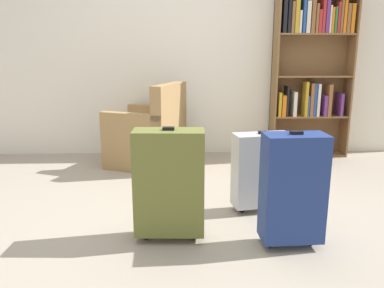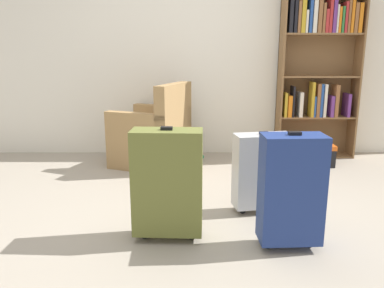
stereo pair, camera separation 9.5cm
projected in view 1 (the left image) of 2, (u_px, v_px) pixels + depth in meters
ground_plane at (183, 221)px, 2.87m from camera, size 10.09×10.09×0.00m
back_wall at (180, 45)px, 4.54m from camera, size 5.77×0.10×2.60m
bookshelf at (312, 65)px, 4.46m from camera, size 0.90×0.27×1.87m
armchair at (149, 137)px, 4.22m from camera, size 0.91×0.91×0.90m
mug at (193, 157)px, 4.41m from camera, size 0.12×0.08×0.10m
storage_box at (307, 153)px, 4.28m from camera, size 0.45×0.24×0.24m
suitcase_olive at (169, 183)px, 2.51m from camera, size 0.46×0.23×0.77m
suitcase_navy_blue at (293, 188)px, 2.42m from camera, size 0.39×0.23×0.76m
suitcase_silver at (261, 170)px, 2.99m from camera, size 0.46×0.26×0.64m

